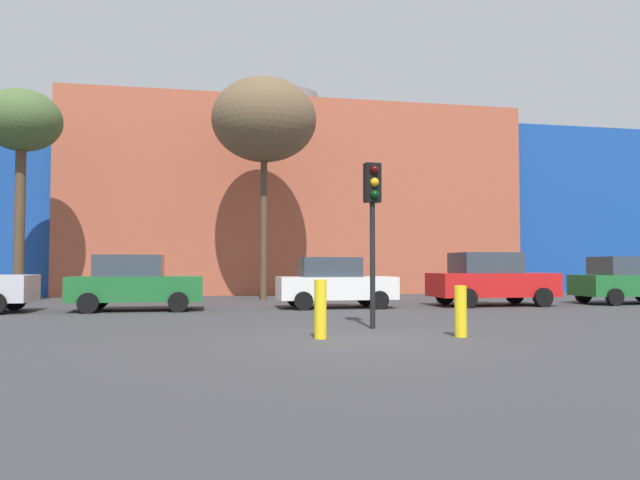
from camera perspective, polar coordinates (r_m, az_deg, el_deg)
The scene contains 11 objects.
ground_plane at distance 11.55m, azimuth 3.39°, elevation -9.55°, with size 200.00×200.00×0.00m, color #38383A.
building_backdrop at distance 35.71m, azimuth -3.43°, elevation 2.92°, with size 42.52×13.57×11.74m.
parked_car_1 at distance 19.73m, azimuth -17.30°, elevation -3.95°, with size 4.06×1.99×1.76m.
parked_car_2 at distance 20.08m, azimuth 1.38°, elevation -4.12°, with size 3.92×1.93×1.70m.
parked_car_3 at distance 22.01m, azimuth 16.01°, elevation -3.64°, with size 4.34×2.13×1.88m.
parked_car_4 at distance 25.01m, azimuth 27.40°, elevation -3.45°, with size 4.04×1.98×1.75m.
traffic_light_island at distance 13.61m, azimuth 5.07°, elevation 3.22°, with size 0.38×0.38×3.76m.
bare_tree_0 at distance 26.32m, azimuth -26.68°, elevation 9.86°, with size 3.01×3.01×8.30m.
bare_tree_1 at distance 25.63m, azimuth -5.38°, elevation 11.31°, with size 4.40×4.40×9.31m.
bollard_yellow_0 at distance 11.67m, azimuth 0.04°, elevation -6.64°, with size 0.24×0.24×1.15m, color yellow.
bollard_yellow_1 at distance 12.28m, azimuth 13.33°, elevation -6.66°, with size 0.24×0.24×1.03m, color yellow.
Camera 1 is at (-2.85, -11.10, 1.43)m, focal length 33.40 mm.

